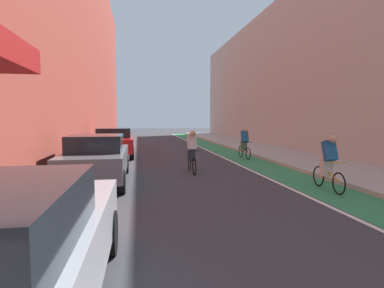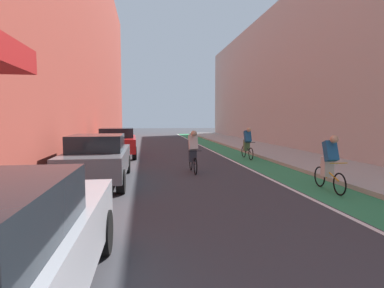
{
  "view_description": "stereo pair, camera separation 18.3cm",
  "coord_description": "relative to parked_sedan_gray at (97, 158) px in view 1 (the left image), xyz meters",
  "views": [
    {
      "loc": [
        -1.85,
        2.1,
        2.04
      ],
      "look_at": [
        -0.3,
        10.83,
        1.29
      ],
      "focal_mm": 28.3,
      "sensor_mm": 36.0,
      "label": 1
    },
    {
      "loc": [
        -1.67,
        2.07,
        2.04
      ],
      "look_at": [
        -0.3,
        10.83,
        1.29
      ],
      "focal_mm": 28.3,
      "sensor_mm": 36.0,
      "label": 2
    }
  ],
  "objects": [
    {
      "name": "sidewalk_right",
      "position": [
        9.01,
        7.82,
        -0.71
      ],
      "size": [
        3.38,
        43.39,
        0.14
      ],
      "primitive_type": "cube",
      "color": "#A8A59E",
      "rests_on": "ground"
    },
    {
      "name": "building_facade_right",
      "position": [
        11.9,
        9.82,
        4.3
      ],
      "size": [
        2.4,
        39.39,
        10.16
      ],
      "primitive_type": "cube",
      "color": "#B2ADA3",
      "rests_on": "ground"
    },
    {
      "name": "bike_lane_paint",
      "position": [
        6.53,
        7.82,
        -0.78
      ],
      "size": [
        1.6,
        43.39,
        0.0
      ],
      "primitive_type": "cube",
      "color": "#2D8451",
      "rests_on": "ground"
    },
    {
      "name": "cyclist_trailing",
      "position": [
        3.25,
        1.35,
        0.02
      ],
      "size": [
        0.48,
        1.68,
        1.6
      ],
      "color": "black",
      "rests_on": "ground"
    },
    {
      "name": "parked_sedan_gray",
      "position": [
        0.0,
        0.0,
        0.0
      ],
      "size": [
        1.84,
        4.27,
        1.53
      ],
      "color": "#595B60",
      "rests_on": "ground"
    },
    {
      "name": "cyclist_mid",
      "position": [
        6.58,
        -2.1,
        0.06
      ],
      "size": [
        0.48,
        1.66,
        1.58
      ],
      "color": "black",
      "rests_on": "ground"
    },
    {
      "name": "building_facade_left",
      "position": [
        -2.85,
        7.8,
        6.01
      ],
      "size": [
        4.15,
        43.39,
        13.6
      ],
      "color": "brown",
      "rests_on": "ground"
    },
    {
      "name": "cyclist_far",
      "position": [
        6.58,
        4.8,
        0.02
      ],
      "size": [
        0.48,
        1.66,
        1.59
      ],
      "color": "black",
      "rests_on": "ground"
    },
    {
      "name": "parked_sedan_red",
      "position": [
        0.0,
        6.84,
        0.0
      ],
      "size": [
        2.14,
        4.55,
        1.53
      ],
      "color": "red",
      "rests_on": "ground"
    },
    {
      "name": "lane_divider_stripe",
      "position": [
        5.63,
        7.82,
        -0.78
      ],
      "size": [
        0.12,
        43.39,
        0.0
      ],
      "primitive_type": "cube",
      "color": "white",
      "rests_on": "ground"
    },
    {
      "name": "ground_plane",
      "position": [
        3.14,
        5.82,
        -0.78
      ],
      "size": [
        95.47,
        95.47,
        0.0
      ],
      "primitive_type": "plane",
      "color": "#38383D"
    }
  ]
}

